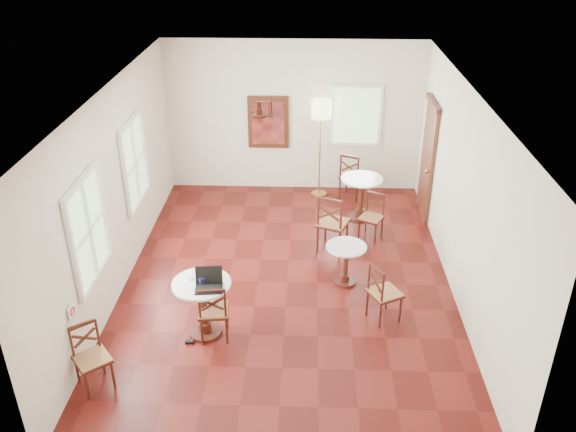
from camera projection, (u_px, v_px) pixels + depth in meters
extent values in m
plane|color=#53110E|center=(287.00, 282.00, 9.21)|extent=(7.00, 7.00, 0.00)
cube|color=silver|center=(294.00, 117.00, 11.60)|extent=(5.00, 0.02, 3.00)
cube|color=silver|center=(273.00, 362.00, 5.41)|extent=(5.00, 0.02, 3.00)
cube|color=silver|center=(115.00, 192.00, 8.58)|extent=(0.02, 7.00, 3.00)
cube|color=silver|center=(463.00, 198.00, 8.43)|extent=(0.02, 7.00, 3.00)
cube|color=white|center=(287.00, 92.00, 7.80)|extent=(5.00, 7.00, 0.02)
cube|color=#5B2E1A|center=(428.00, 162.00, 10.76)|extent=(0.06, 0.90, 2.10)
cube|color=#421910|center=(433.00, 103.00, 10.25)|extent=(0.08, 1.02, 0.08)
sphere|color=#BF8C3F|center=(427.00, 171.00, 10.50)|extent=(0.07, 0.07, 0.07)
cube|color=#482113|center=(268.00, 122.00, 11.63)|extent=(0.80, 0.05, 1.05)
cube|color=white|center=(268.00, 123.00, 11.60)|extent=(0.64, 0.02, 0.88)
cube|color=white|center=(71.00, 311.00, 6.98)|extent=(0.02, 0.16, 0.16)
torus|color=red|center=(73.00, 311.00, 6.98)|extent=(0.02, 0.12, 0.12)
cube|color=white|center=(89.00, 230.00, 7.50)|extent=(0.06, 1.22, 1.42)
cube|color=white|center=(135.00, 162.00, 9.44)|extent=(0.06, 1.22, 1.42)
cube|color=white|center=(356.00, 116.00, 11.51)|extent=(1.02, 0.06, 1.22)
cylinder|color=#421910|center=(205.00, 331.00, 8.11)|extent=(0.45, 0.45, 0.04)
cylinder|color=#421910|center=(205.00, 326.00, 8.06)|extent=(0.18, 0.18, 0.13)
cylinder|color=#482113|center=(203.00, 306.00, 7.91)|extent=(0.10, 0.10, 0.67)
cylinder|color=#421910|center=(202.00, 287.00, 7.76)|extent=(0.16, 0.16, 0.07)
cylinder|color=white|center=(201.00, 284.00, 7.74)|extent=(0.78, 0.78, 0.03)
cylinder|color=#421910|center=(345.00, 281.00, 9.19)|extent=(0.35, 0.35, 0.04)
cylinder|color=#421910|center=(345.00, 277.00, 9.16)|extent=(0.14, 0.14, 0.11)
cylinder|color=#482113|center=(346.00, 263.00, 9.04)|extent=(0.08, 0.08, 0.53)
cylinder|color=#421910|center=(346.00, 249.00, 8.92)|extent=(0.12, 0.12, 0.05)
cylinder|color=white|center=(346.00, 247.00, 8.91)|extent=(0.61, 0.61, 0.03)
cylinder|color=#421910|center=(360.00, 217.00, 11.08)|extent=(0.44, 0.44, 0.04)
cylinder|color=#421910|center=(360.00, 212.00, 11.04)|extent=(0.17, 0.17, 0.13)
cylinder|color=#482113|center=(361.00, 197.00, 10.89)|extent=(0.10, 0.10, 0.65)
cylinder|color=#421910|center=(362.00, 181.00, 10.74)|extent=(0.15, 0.15, 0.07)
cylinder|color=white|center=(362.00, 179.00, 10.72)|extent=(0.76, 0.76, 0.03)
cylinder|color=#421910|center=(227.00, 316.00, 8.12)|extent=(0.03, 0.03, 0.41)
cylinder|color=#421910|center=(227.00, 331.00, 7.83)|extent=(0.03, 0.03, 0.41)
cylinder|color=#421910|center=(203.00, 317.00, 8.10)|extent=(0.03, 0.03, 0.41)
cylinder|color=#421910|center=(202.00, 332.00, 7.81)|extent=(0.03, 0.03, 0.41)
cube|color=#421910|center=(214.00, 311.00, 7.87)|extent=(0.45, 0.45, 0.03)
cube|color=#9B663E|center=(214.00, 310.00, 7.86)|extent=(0.43, 0.43, 0.04)
cylinder|color=#421910|center=(225.00, 304.00, 7.63)|extent=(0.03, 0.03, 0.46)
cylinder|color=#421910|center=(199.00, 305.00, 7.60)|extent=(0.03, 0.03, 0.46)
cube|color=#421910|center=(211.00, 291.00, 7.52)|extent=(0.35, 0.07, 0.05)
cube|color=#482113|center=(212.00, 304.00, 7.61)|extent=(0.30, 0.06, 0.20)
cube|color=#482113|center=(212.00, 304.00, 7.61)|extent=(0.30, 0.06, 0.20)
cylinder|color=#421910|center=(87.00, 386.00, 6.95)|extent=(0.03, 0.03, 0.40)
cylinder|color=#421910|center=(77.00, 371.00, 7.17)|extent=(0.03, 0.03, 0.40)
cylinder|color=#421910|center=(113.00, 374.00, 7.12)|extent=(0.03, 0.03, 0.40)
cylinder|color=#421910|center=(103.00, 360.00, 7.34)|extent=(0.03, 0.03, 0.40)
cube|color=#421910|center=(92.00, 360.00, 7.05)|extent=(0.55, 0.55, 0.03)
cube|color=#9B663E|center=(92.00, 359.00, 7.04)|extent=(0.52, 0.52, 0.04)
cylinder|color=#421910|center=(71.00, 344.00, 6.97)|extent=(0.03, 0.03, 0.44)
cylinder|color=#421910|center=(98.00, 333.00, 7.15)|extent=(0.03, 0.03, 0.44)
cube|color=#421910|center=(82.00, 325.00, 6.97)|extent=(0.28, 0.24, 0.04)
cube|color=#482113|center=(85.00, 338.00, 7.06)|extent=(0.24, 0.20, 0.19)
cube|color=#482113|center=(85.00, 338.00, 7.06)|extent=(0.24, 0.20, 0.19)
cylinder|color=#421910|center=(347.00, 233.00, 10.07)|extent=(0.04, 0.04, 0.49)
cylinder|color=#421910|center=(340.00, 244.00, 9.76)|extent=(0.04, 0.04, 0.49)
cylinder|color=#421910|center=(325.00, 229.00, 10.21)|extent=(0.04, 0.04, 0.49)
cylinder|color=#421910|center=(317.00, 239.00, 9.89)|extent=(0.04, 0.04, 0.49)
cube|color=#421910|center=(333.00, 223.00, 9.87)|extent=(0.61, 0.61, 0.03)
cube|color=#9B663E|center=(333.00, 222.00, 9.86)|extent=(0.58, 0.58, 0.04)
cylinder|color=#421910|center=(341.00, 216.00, 9.52)|extent=(0.04, 0.04, 0.54)
cylinder|color=#421910|center=(318.00, 212.00, 9.65)|extent=(0.04, 0.04, 0.54)
cube|color=#421910|center=(330.00, 200.00, 9.47)|extent=(0.40, 0.18, 0.05)
cube|color=#482113|center=(330.00, 214.00, 9.58)|extent=(0.34, 0.15, 0.24)
cube|color=#482113|center=(330.00, 214.00, 9.58)|extent=(0.34, 0.15, 0.24)
cylinder|color=#421910|center=(400.00, 309.00, 8.24)|extent=(0.03, 0.03, 0.42)
cylinder|color=#421910|center=(380.00, 316.00, 8.12)|extent=(0.03, 0.03, 0.42)
cylinder|color=#421910|center=(387.00, 297.00, 8.51)|extent=(0.03, 0.03, 0.42)
cylinder|color=#421910|center=(367.00, 303.00, 8.38)|extent=(0.03, 0.03, 0.42)
cube|color=#421910|center=(385.00, 293.00, 8.21)|extent=(0.55, 0.55, 0.03)
cube|color=#9B663E|center=(385.00, 293.00, 8.21)|extent=(0.52, 0.52, 0.04)
cylinder|color=#421910|center=(383.00, 289.00, 7.91)|extent=(0.03, 0.03, 0.46)
cylinder|color=#421910|center=(369.00, 277.00, 8.17)|extent=(0.03, 0.03, 0.46)
cube|color=#421910|center=(377.00, 270.00, 7.94)|extent=(0.19, 0.33, 0.05)
cube|color=#482113|center=(376.00, 282.00, 8.04)|extent=(0.16, 0.27, 0.20)
cube|color=#482113|center=(376.00, 282.00, 8.04)|extent=(0.16, 0.27, 0.20)
cylinder|color=#421910|center=(363.00, 185.00, 11.85)|extent=(0.04, 0.04, 0.45)
cylinder|color=#421910|center=(357.00, 192.00, 11.57)|extent=(0.04, 0.04, 0.45)
cylinder|color=#421910|center=(346.00, 181.00, 12.00)|extent=(0.04, 0.04, 0.45)
cylinder|color=#421910|center=(340.00, 188.00, 11.72)|extent=(0.04, 0.04, 0.45)
cube|color=#421910|center=(352.00, 176.00, 11.68)|extent=(0.58, 0.58, 0.03)
cube|color=#9B663E|center=(352.00, 175.00, 11.67)|extent=(0.55, 0.55, 0.04)
cylinder|color=#421910|center=(358.00, 169.00, 11.35)|extent=(0.04, 0.04, 0.49)
cylinder|color=#421910|center=(341.00, 166.00, 11.50)|extent=(0.04, 0.04, 0.49)
cube|color=#421910|center=(350.00, 157.00, 11.32)|extent=(0.36, 0.19, 0.05)
cube|color=#482113|center=(349.00, 167.00, 11.42)|extent=(0.30, 0.16, 0.22)
cube|color=#482113|center=(349.00, 167.00, 11.42)|extent=(0.30, 0.16, 0.22)
cylinder|color=#421910|center=(359.00, 230.00, 10.28)|extent=(0.03, 0.03, 0.38)
cylinder|color=#421910|center=(366.00, 222.00, 10.52)|extent=(0.03, 0.03, 0.38)
cylinder|color=#421910|center=(375.00, 234.00, 10.15)|extent=(0.03, 0.03, 0.38)
cylinder|color=#421910|center=(382.00, 227.00, 10.38)|extent=(0.03, 0.03, 0.38)
cube|color=#421910|center=(371.00, 218.00, 10.24)|extent=(0.51, 0.51, 0.03)
cube|color=#9B663E|center=(371.00, 218.00, 10.24)|extent=(0.48, 0.48, 0.03)
cylinder|color=#421910|center=(367.00, 202.00, 10.33)|extent=(0.03, 0.03, 0.43)
cylinder|color=#421910|center=(384.00, 206.00, 10.20)|extent=(0.03, 0.03, 0.43)
cube|color=#421910|center=(376.00, 194.00, 10.17)|extent=(0.30, 0.18, 0.04)
cube|color=#482113|center=(375.00, 204.00, 10.26)|extent=(0.25, 0.15, 0.19)
cube|color=#482113|center=(375.00, 204.00, 10.26)|extent=(0.25, 0.15, 0.19)
cylinder|color=#BF8C3F|center=(319.00, 194.00, 11.97)|extent=(0.31, 0.31, 0.03)
cylinder|color=#BF8C3F|center=(320.00, 153.00, 11.56)|extent=(0.03, 0.03, 1.78)
cylinder|color=beige|center=(321.00, 109.00, 11.14)|extent=(0.38, 0.38, 0.33)
cube|color=black|center=(209.00, 288.00, 7.60)|extent=(0.37, 0.29, 0.02)
cube|color=black|center=(209.00, 288.00, 7.59)|extent=(0.30, 0.17, 0.00)
cube|color=black|center=(209.00, 275.00, 7.65)|extent=(0.35, 0.11, 0.24)
cube|color=silver|center=(209.00, 275.00, 7.65)|extent=(0.31, 0.09, 0.19)
ellipsoid|color=black|center=(208.00, 276.00, 7.83)|extent=(0.13, 0.10, 0.04)
cylinder|color=#101138|center=(202.00, 281.00, 7.68)|extent=(0.08, 0.08, 0.10)
torus|color=#101138|center=(206.00, 281.00, 7.68)|extent=(0.07, 0.01, 0.07)
cylinder|color=white|center=(192.00, 276.00, 7.77)|extent=(0.06, 0.06, 0.11)
cube|color=black|center=(189.00, 342.00, 7.92)|extent=(0.10, 0.06, 0.04)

